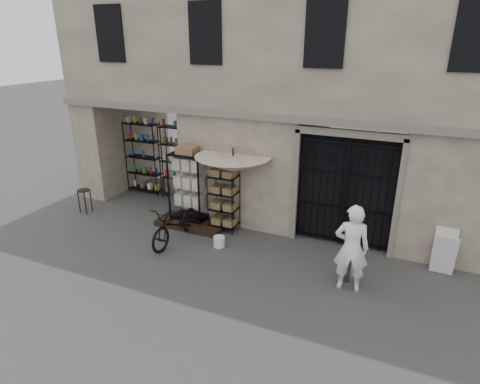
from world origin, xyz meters
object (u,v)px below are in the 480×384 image
at_px(wire_rack, 224,202).
at_px(white_bucket, 219,241).
at_px(display_cabinet, 189,190).
at_px(wooden_stool, 85,200).
at_px(shopkeeper, 347,288).
at_px(steel_bollard, 348,267).
at_px(easel_sign, 444,252).
at_px(market_umbrella, 233,160).
at_px(bicycle, 177,241).

relative_size(wire_rack, white_bucket, 5.83).
bearing_deg(display_cabinet, wooden_stool, 172.58).
relative_size(wire_rack, shopkeeper, 0.86).
bearing_deg(steel_bollard, white_bucket, 174.81).
height_order(wire_rack, wooden_stool, wire_rack).
distance_m(wire_rack, wooden_stool, 4.55).
bearing_deg(easel_sign, wire_rack, -178.22).
distance_m(wire_rack, white_bucket, 1.21).
xyz_separation_m(display_cabinet, easel_sign, (6.69, -0.00, -0.50)).
bearing_deg(wooden_stool, market_umbrella, 7.98).
bearing_deg(steel_bollard, wire_rack, 161.01).
bearing_deg(wooden_stool, wire_rack, 8.17).
bearing_deg(market_umbrella, wire_rack, -175.04).
distance_m(bicycle, easel_sign, 6.56).
xyz_separation_m(white_bucket, shopkeeper, (3.39, -0.55, -0.14)).
distance_m(display_cabinet, easel_sign, 6.71).
relative_size(white_bucket, bicycle, 0.14).
xyz_separation_m(wire_rack, bicycle, (-0.85, -1.15, -0.83)).
height_order(white_bucket, steel_bollard, steel_bollard).
bearing_deg(wire_rack, wooden_stool, -172.43).
bearing_deg(shopkeeper, market_umbrella, -33.44).
bearing_deg(steel_bollard, bicycle, 178.69).
height_order(wire_rack, market_umbrella, market_umbrella).
xyz_separation_m(display_cabinet, bicycle, (0.26, -1.16, -1.03)).
xyz_separation_m(display_cabinet, shopkeeper, (4.81, -1.51, -1.03)).
height_order(display_cabinet, white_bucket, display_cabinet).
xyz_separation_m(market_umbrella, bicycle, (-1.13, -1.17, -2.08)).
bearing_deg(wooden_stool, white_bucket, -3.66).
distance_m(steel_bollard, easel_sign, 2.32).
bearing_deg(bicycle, market_umbrella, 48.09).
distance_m(market_umbrella, steel_bollard, 3.98).
distance_m(white_bucket, wooden_stool, 4.81).
height_order(market_umbrella, bicycle, market_umbrella).
distance_m(market_umbrella, easel_sign, 5.52).
xyz_separation_m(wire_rack, easel_sign, (5.58, 0.00, -0.30)).
height_order(bicycle, shopkeeper, bicycle).
xyz_separation_m(display_cabinet, white_bucket, (1.43, -0.96, -0.89)).
relative_size(wire_rack, easel_sign, 1.65).
bearing_deg(wooden_stool, bicycle, -7.95).
height_order(wooden_stool, shopkeeper, wooden_stool).
bearing_deg(market_umbrella, wooden_stool, -172.02).
relative_size(display_cabinet, steel_bollard, 2.84).
xyz_separation_m(shopkeeper, easel_sign, (1.88, 1.51, 0.53)).
bearing_deg(bicycle, steel_bollard, 0.79).
height_order(display_cabinet, wire_rack, display_cabinet).
bearing_deg(display_cabinet, steel_bollard, -33.17).
xyz_separation_m(bicycle, steel_bollard, (4.49, -0.10, 0.37)).
bearing_deg(steel_bollard, shopkeeper, -75.67).
bearing_deg(bicycle, shopkeeper, -2.35).
distance_m(wire_rack, bicycle, 1.65).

